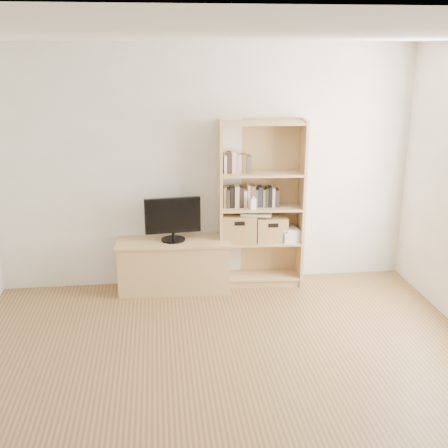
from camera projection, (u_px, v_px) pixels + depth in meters
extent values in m
cube|color=brown|center=(239.00, 414.00, 4.06)|extent=(4.50, 5.00, 0.01)
cube|color=beige|center=(207.00, 168.00, 6.04)|extent=(4.50, 0.02, 2.60)
cube|color=white|center=(243.00, 36.00, 3.29)|extent=(4.50, 5.00, 0.01)
cube|color=tan|center=(174.00, 266.00, 6.10)|extent=(1.20, 0.49, 0.54)
cube|color=tan|center=(261.00, 205.00, 6.07)|extent=(0.93, 0.38, 1.83)
cube|color=black|center=(173.00, 220.00, 5.94)|extent=(0.59, 0.10, 0.47)
cube|color=olive|center=(261.00, 196.00, 6.06)|extent=(0.84, 0.23, 0.22)
cube|color=olive|center=(243.00, 164.00, 5.94)|extent=(0.36, 0.14, 0.19)
cube|color=white|center=(253.00, 204.00, 5.96)|extent=(0.07, 0.05, 0.11)
cube|color=olive|center=(239.00, 227.00, 6.13)|extent=(0.40, 0.34, 0.31)
cube|color=olive|center=(271.00, 228.00, 6.15)|extent=(0.34, 0.28, 0.27)
cube|color=white|center=(257.00, 213.00, 6.07)|extent=(0.37, 0.30, 0.03)
cube|color=silver|center=(289.00, 234.00, 6.19)|extent=(0.21, 0.28, 0.12)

